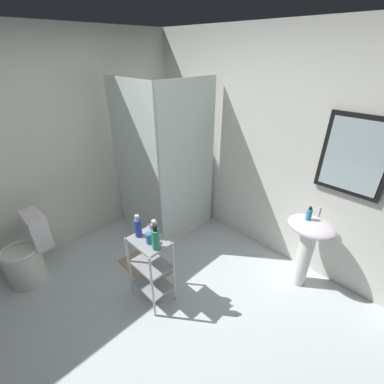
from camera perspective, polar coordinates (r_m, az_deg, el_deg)
The scene contains 14 objects.
ground_plane at distance 2.70m, azimuth -8.85°, elevation -28.79°, with size 4.20×4.20×0.02m, color silver.
wall_back at distance 3.06m, azimuth 18.16°, elevation 8.17°, with size 4.20×0.14×2.50m.
wall_left at distance 3.36m, azimuth -30.32°, elevation 7.36°, with size 0.10×4.20×2.50m, color white.
shower_stall at distance 3.60m, azimuth -5.80°, elevation -1.25°, with size 0.92×0.92×2.00m.
pedestal_sink at distance 2.90m, azimuth 23.97°, elevation -9.57°, with size 0.46×0.37×0.81m.
sink_faucet at distance 2.84m, azimuth 26.03°, elevation -3.92°, with size 0.03×0.03×0.10m, color silver.
toilet at distance 3.37m, azimuth -32.21°, elevation -11.68°, with size 0.37×0.49×0.76m.
storage_cart at distance 2.63m, azimuth -8.90°, elevation -15.54°, with size 0.38×0.28×0.74m.
hand_soap_bottle at distance 2.74m, azimuth 24.17°, elevation -4.42°, with size 0.05×0.05×0.14m.
body_wash_bottle_green at distance 2.27m, azimuth -7.91°, elevation -10.07°, with size 0.07×0.07×0.24m.
shampoo_bottle_blue at distance 2.44m, azimuth -11.71°, elevation -7.53°, with size 0.07×0.07×0.23m.
conditioner_bottle_purple at distance 2.41m, azimuth -8.21°, elevation -8.25°, with size 0.07×0.07×0.19m.
rinse_cup at distance 2.37m, azimuth -9.27°, elevation -9.91°, with size 0.06×0.06×0.10m, color #3870B2.
bath_mat at distance 3.26m, azimuth -9.95°, elevation -15.45°, with size 0.60×0.40×0.02m, color tan.
Camera 1 is at (1.26, -0.75, 2.26)m, focal length 24.45 mm.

